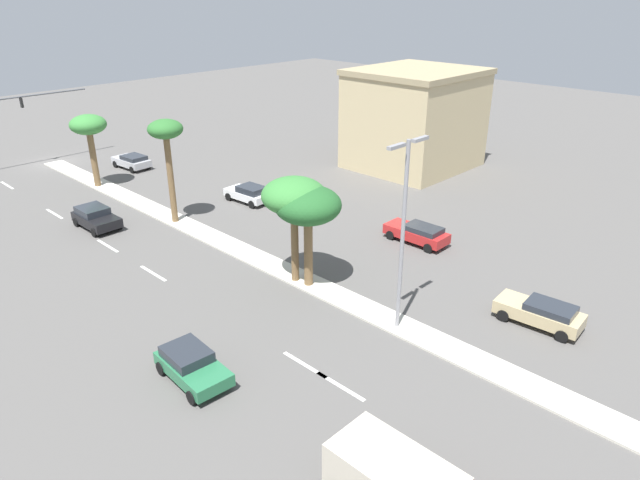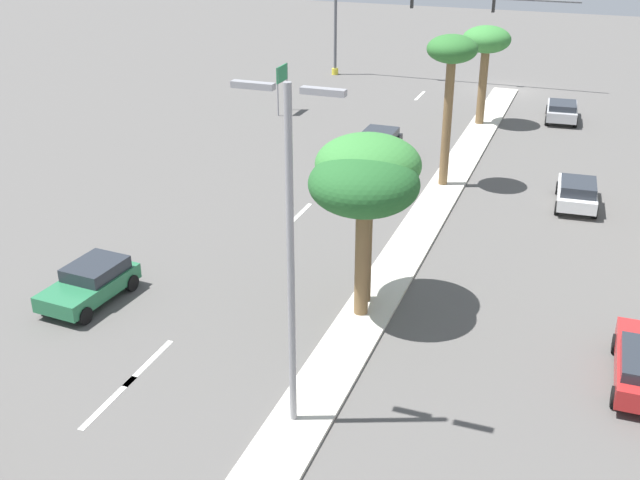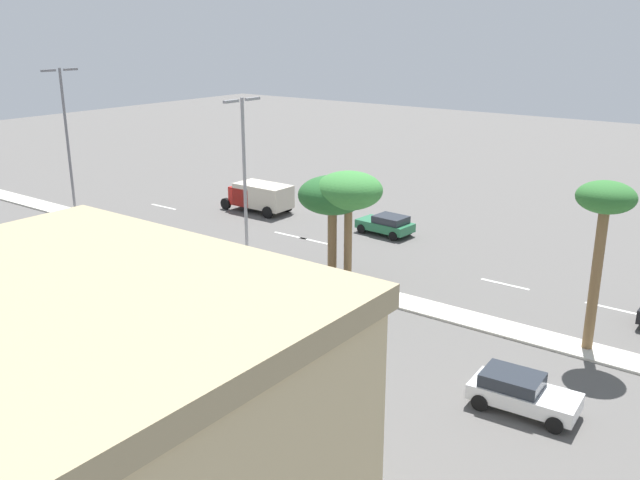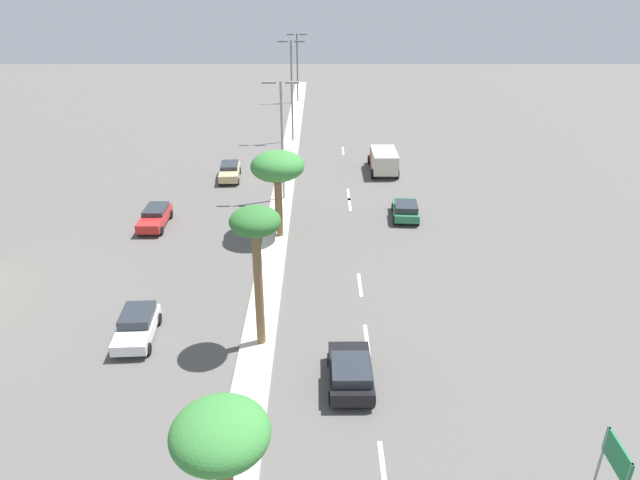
{
  "view_description": "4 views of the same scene",
  "coord_description": "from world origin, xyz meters",
  "px_view_note": "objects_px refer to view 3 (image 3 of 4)",
  "views": [
    {
      "loc": [
        21.04,
        57.2,
        16.25
      ],
      "look_at": [
        0.39,
        37.21,
        3.35
      ],
      "focal_mm": 32.16,
      "sensor_mm": 36.0,
      "label": 1
    },
    {
      "loc": [
        -6.75,
        59.09,
        14.06
      ],
      "look_at": [
        1.77,
        36.09,
        2.74
      ],
      "focal_mm": 42.99,
      "sensor_mm": 36.0,
      "label": 2
    },
    {
      "loc": [
        -29.04,
        15.05,
        13.82
      ],
      "look_at": [
        1.76,
        38.11,
        1.73
      ],
      "focal_mm": 38.31,
      "sensor_mm": 36.0,
      "label": 3
    },
    {
      "loc": [
        3.26,
        -2.32,
        17.8
      ],
      "look_at": [
        3.34,
        28.29,
        3.02
      ],
      "focal_mm": 31.75,
      "sensor_mm": 36.0,
      "label": 4
    }
  ],
  "objects_px": {
    "palm_tree_front": "(332,197)",
    "street_lamp_near": "(66,131)",
    "box_truck": "(259,196)",
    "sedan_green_near": "(386,224)",
    "sedan_tan_front": "(123,254)",
    "palm_tree_rear": "(605,209)",
    "sedan_white_rear": "(521,392)",
    "street_lamp_mid": "(244,167)",
    "sedan_red_far": "(195,321)",
    "palm_tree_near": "(349,192)"
  },
  "relations": [
    {
      "from": "palm_tree_front",
      "to": "box_truck",
      "type": "relative_size",
      "value": 1.07
    },
    {
      "from": "sedan_green_near",
      "to": "box_truck",
      "type": "distance_m",
      "value": 11.24
    },
    {
      "from": "street_lamp_near",
      "to": "street_lamp_mid",
      "type": "bearing_deg",
      "value": -89.98
    },
    {
      "from": "street_lamp_near",
      "to": "sedan_tan_front",
      "type": "relative_size",
      "value": 2.43
    },
    {
      "from": "palm_tree_rear",
      "to": "sedan_red_far",
      "type": "xyz_separation_m",
      "value": [
        -9.48,
        15.06,
        -5.78
      ]
    },
    {
      "from": "palm_tree_rear",
      "to": "sedan_tan_front",
      "type": "bearing_deg",
      "value": 101.75
    },
    {
      "from": "palm_tree_front",
      "to": "sedan_green_near",
      "type": "relative_size",
      "value": 1.5
    },
    {
      "from": "sedan_red_far",
      "to": "sedan_green_near",
      "type": "height_order",
      "value": "sedan_green_near"
    },
    {
      "from": "sedan_white_rear",
      "to": "box_truck",
      "type": "distance_m",
      "value": 31.38
    },
    {
      "from": "palm_tree_front",
      "to": "street_lamp_mid",
      "type": "relative_size",
      "value": 0.61
    },
    {
      "from": "street_lamp_near",
      "to": "palm_tree_front",
      "type": "bearing_deg",
      "value": -89.97
    },
    {
      "from": "street_lamp_mid",
      "to": "box_truck",
      "type": "distance_m",
      "value": 12.5
    },
    {
      "from": "palm_tree_front",
      "to": "box_truck",
      "type": "bearing_deg",
      "value": 56.12
    },
    {
      "from": "palm_tree_near",
      "to": "sedan_tan_front",
      "type": "bearing_deg",
      "value": 113.61
    },
    {
      "from": "palm_tree_rear",
      "to": "palm_tree_near",
      "type": "distance_m",
      "value": 13.14
    },
    {
      "from": "palm_tree_front",
      "to": "street_lamp_near",
      "type": "relative_size",
      "value": 0.55
    },
    {
      "from": "street_lamp_mid",
      "to": "sedan_red_far",
      "type": "height_order",
      "value": "street_lamp_mid"
    },
    {
      "from": "sedan_green_near",
      "to": "street_lamp_near",
      "type": "bearing_deg",
      "value": 114.04
    },
    {
      "from": "street_lamp_mid",
      "to": "box_truck",
      "type": "bearing_deg",
      "value": 38.05
    },
    {
      "from": "palm_tree_rear",
      "to": "sedan_tan_front",
      "type": "distance_m",
      "value": 26.86
    },
    {
      "from": "sedan_tan_front",
      "to": "box_truck",
      "type": "height_order",
      "value": "box_truck"
    },
    {
      "from": "palm_tree_front",
      "to": "sedan_red_far",
      "type": "bearing_deg",
      "value": 173.91
    },
    {
      "from": "palm_tree_rear",
      "to": "sedan_red_far",
      "type": "bearing_deg",
      "value": 122.2
    },
    {
      "from": "palm_tree_rear",
      "to": "sedan_red_far",
      "type": "distance_m",
      "value": 18.71
    },
    {
      "from": "palm_tree_front",
      "to": "street_lamp_mid",
      "type": "distance_m",
      "value": 6.52
    },
    {
      "from": "palm_tree_near",
      "to": "sedan_tan_front",
      "type": "xyz_separation_m",
      "value": [
        -5.5,
        12.59,
        -4.58
      ]
    },
    {
      "from": "palm_tree_rear",
      "to": "sedan_white_rear",
      "type": "distance_m",
      "value": 8.8
    },
    {
      "from": "palm_tree_front",
      "to": "palm_tree_rear",
      "type": "bearing_deg",
      "value": -90.01
    },
    {
      "from": "sedan_green_near",
      "to": "box_truck",
      "type": "relative_size",
      "value": 0.71
    },
    {
      "from": "street_lamp_mid",
      "to": "palm_tree_near",
      "type": "bearing_deg",
      "value": -88.75
    },
    {
      "from": "sedan_white_rear",
      "to": "palm_tree_rear",
      "type": "bearing_deg",
      "value": -4.67
    },
    {
      "from": "sedan_red_far",
      "to": "sedan_green_near",
      "type": "bearing_deg",
      "value": 4.13
    },
    {
      "from": "palm_tree_near",
      "to": "sedan_green_near",
      "type": "xyz_separation_m",
      "value": [
        9.6,
        3.36,
        -4.59
      ]
    },
    {
      "from": "sedan_tan_front",
      "to": "box_truck",
      "type": "bearing_deg",
      "value": 7.81
    },
    {
      "from": "street_lamp_mid",
      "to": "sedan_white_rear",
      "type": "bearing_deg",
      "value": -108.34
    },
    {
      "from": "box_truck",
      "to": "sedan_white_rear",
      "type": "bearing_deg",
      "value": -120.17
    },
    {
      "from": "palm_tree_near",
      "to": "street_lamp_mid",
      "type": "distance_m",
      "value": 7.43
    },
    {
      "from": "sedan_white_rear",
      "to": "sedan_tan_front",
      "type": "bearing_deg",
      "value": 87.09
    },
    {
      "from": "box_truck",
      "to": "sedan_red_far",
      "type": "bearing_deg",
      "value": -145.92
    },
    {
      "from": "palm_tree_near",
      "to": "palm_tree_front",
      "type": "height_order",
      "value": "palm_tree_near"
    },
    {
      "from": "box_truck",
      "to": "palm_tree_rear",
      "type": "bearing_deg",
      "value": -108.3
    },
    {
      "from": "palm_tree_rear",
      "to": "sedan_tan_front",
      "type": "relative_size",
      "value": 1.7
    },
    {
      "from": "palm_tree_near",
      "to": "palm_tree_front",
      "type": "bearing_deg",
      "value": 99.28
    },
    {
      "from": "sedan_white_rear",
      "to": "sedan_tan_front",
      "type": "height_order",
      "value": "sedan_white_rear"
    },
    {
      "from": "street_lamp_mid",
      "to": "sedan_red_far",
      "type": "bearing_deg",
      "value": -150.14
    },
    {
      "from": "street_lamp_near",
      "to": "sedan_green_near",
      "type": "xyz_separation_m",
      "value": [
        9.77,
        -21.9,
        -5.65
      ]
    },
    {
      "from": "palm_tree_near",
      "to": "sedan_white_rear",
      "type": "xyz_separation_m",
      "value": [
        -6.78,
        -12.55,
        -4.58
      ]
    },
    {
      "from": "sedan_tan_front",
      "to": "palm_tree_front",
      "type": "bearing_deg",
      "value": -65.32
    },
    {
      "from": "sedan_green_near",
      "to": "sedan_tan_front",
      "type": "bearing_deg",
      "value": 148.57
    },
    {
      "from": "sedan_tan_front",
      "to": "sedan_green_near",
      "type": "distance_m",
      "value": 17.7
    }
  ]
}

